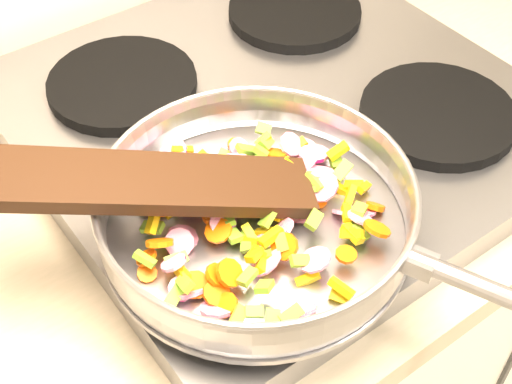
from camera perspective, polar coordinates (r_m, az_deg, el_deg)
cooktop at (r=0.91m, az=1.61°, el=6.12°), size 0.60×0.60×0.04m
grate_fl at (r=0.75m, az=-0.35°, el=-1.94°), size 0.19×0.19×0.02m
grate_fr at (r=0.90m, az=14.35°, el=6.06°), size 0.19×0.19×0.02m
grate_bl at (r=0.93m, az=-10.64°, el=8.53°), size 0.19×0.19×0.02m
grate_br at (r=1.05m, az=3.11°, el=14.20°), size 0.19×0.19×0.02m
saute_pan at (r=0.70m, az=0.15°, el=-1.26°), size 0.36×0.50×0.06m
vegetable_heap at (r=0.71m, az=-0.18°, el=-1.84°), size 0.27×0.28×0.05m
wooden_spatula at (r=0.69m, az=-8.43°, el=0.76°), size 0.32×0.20×0.09m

